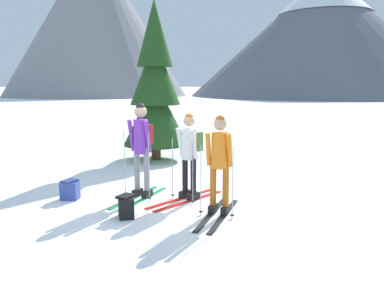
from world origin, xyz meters
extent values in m
plane|color=white|center=(0.00, 0.00, 0.00)|extent=(400.00, 400.00, 0.00)
cube|color=green|center=(-0.52, -0.12, 0.01)|extent=(0.19, 1.63, 0.02)
cube|color=green|center=(-0.74, -0.14, 0.01)|extent=(0.19, 1.63, 0.02)
cube|color=black|center=(-0.52, -0.02, 0.08)|extent=(0.13, 0.27, 0.12)
cylinder|color=gray|center=(-0.52, -0.02, 0.55)|extent=(0.11, 0.11, 0.87)
cube|color=black|center=(-0.74, -0.04, 0.08)|extent=(0.13, 0.27, 0.12)
cylinder|color=gray|center=(-0.74, -0.04, 0.55)|extent=(0.11, 0.11, 0.87)
cylinder|color=purple|center=(-0.63, -0.03, 1.19)|extent=(0.28, 0.28, 0.65)
sphere|color=tan|center=(-0.63, -0.03, 1.67)|extent=(0.23, 0.23, 0.23)
sphere|color=black|center=(-0.63, -0.03, 1.74)|extent=(0.18, 0.18, 0.18)
cylinder|color=purple|center=(-0.45, -0.08, 1.21)|extent=(0.09, 0.21, 0.62)
cylinder|color=purple|center=(-0.81, -0.10, 1.21)|extent=(0.09, 0.21, 0.62)
cylinder|color=#A5A5AD|center=(-0.35, -0.19, 0.65)|extent=(0.02, 0.02, 1.30)
cylinder|color=black|center=(-0.35, -0.19, 0.06)|extent=(0.07, 0.07, 0.01)
cylinder|color=#A5A5AD|center=(-0.89, -0.23, 0.65)|extent=(0.02, 0.02, 1.30)
cylinder|color=black|center=(-0.89, -0.23, 0.06)|extent=(0.07, 0.07, 0.01)
cube|color=maroon|center=(-0.64, 0.14, 1.22)|extent=(0.27, 0.18, 0.36)
cube|color=red|center=(0.32, 0.15, 0.01)|extent=(0.58, 1.71, 0.02)
cube|color=red|center=(0.11, 0.21, 0.01)|extent=(0.58, 1.71, 0.02)
cube|color=black|center=(0.35, 0.25, 0.08)|extent=(0.18, 0.28, 0.12)
cylinder|color=black|center=(0.35, 0.25, 0.51)|extent=(0.11, 0.11, 0.78)
cube|color=black|center=(0.13, 0.31, 0.08)|extent=(0.18, 0.28, 0.12)
cylinder|color=black|center=(0.13, 0.31, 0.51)|extent=(0.11, 0.11, 0.78)
cylinder|color=white|center=(0.24, 0.28, 1.08)|extent=(0.28, 0.28, 0.59)
sphere|color=tan|center=(0.24, 0.28, 1.51)|extent=(0.21, 0.21, 0.21)
sphere|color=#B76019|center=(0.24, 0.28, 1.57)|extent=(0.16, 0.16, 0.16)
cylinder|color=white|center=(0.40, 0.17, 1.09)|extent=(0.13, 0.21, 0.56)
cylinder|color=white|center=(0.05, 0.27, 1.09)|extent=(0.13, 0.21, 0.56)
cylinder|color=#A5A5AD|center=(0.45, 0.03, 0.59)|extent=(0.02, 0.02, 1.17)
cylinder|color=black|center=(0.45, 0.03, 0.06)|extent=(0.07, 0.07, 0.01)
cylinder|color=#A5A5AD|center=(-0.07, 0.18, 0.59)|extent=(0.02, 0.02, 1.17)
cylinder|color=black|center=(-0.07, 0.18, 0.06)|extent=(0.07, 0.07, 0.01)
cube|color=#4C7238|center=(0.29, 0.44, 1.10)|extent=(0.29, 0.23, 0.36)
cube|color=black|center=(1.21, -0.29, 0.01)|extent=(0.35, 1.73, 0.02)
cube|color=black|center=(0.99, -0.33, 0.01)|extent=(0.35, 1.73, 0.02)
cube|color=black|center=(1.19, -0.19, 0.08)|extent=(0.15, 0.27, 0.12)
cylinder|color=#B76019|center=(1.19, -0.19, 0.52)|extent=(0.11, 0.11, 0.80)
cube|color=black|center=(0.98, -0.23, 0.08)|extent=(0.15, 0.27, 0.12)
cylinder|color=#B76019|center=(0.98, -0.23, 0.52)|extent=(0.11, 0.11, 0.80)
cylinder|color=orange|center=(1.08, -0.21, 1.10)|extent=(0.28, 0.28, 0.60)
sphere|color=tan|center=(1.08, -0.21, 1.54)|extent=(0.22, 0.22, 0.22)
sphere|color=#B76019|center=(1.08, -0.21, 1.60)|extent=(0.16, 0.16, 0.16)
cylinder|color=orange|center=(1.27, -0.24, 1.11)|extent=(0.11, 0.21, 0.57)
cylinder|color=orange|center=(0.92, -0.30, 1.11)|extent=(0.11, 0.21, 0.57)
cylinder|color=#A5A5AD|center=(1.38, -0.35, 0.60)|extent=(0.02, 0.02, 1.20)
cylinder|color=black|center=(1.38, -0.35, 0.06)|extent=(0.07, 0.07, 0.01)
cylinder|color=#A5A5AD|center=(0.85, -0.43, 0.60)|extent=(0.02, 0.02, 1.20)
cylinder|color=black|center=(0.85, -0.43, 0.06)|extent=(0.07, 0.07, 0.01)
cube|color=#384C99|center=(1.06, -0.04, 1.13)|extent=(0.28, 0.20, 0.36)
cylinder|color=#51381E|center=(-2.46, 3.24, 0.44)|extent=(0.27, 0.27, 0.87)
cone|color=#1E4219|center=(-2.46, 3.24, 1.35)|extent=(1.86, 1.86, 1.84)
cone|color=#1E4219|center=(-2.46, 3.24, 2.51)|extent=(1.42, 1.42, 1.84)
cone|color=#1E4219|center=(-2.46, 3.24, 3.58)|extent=(1.02, 1.02, 1.84)
cube|color=#384C99|center=(-1.76, -0.80, 0.17)|extent=(0.39, 0.35, 0.34)
cube|color=navy|center=(-1.76, -0.80, 0.36)|extent=(0.22, 0.28, 0.04)
cube|color=black|center=(-0.20, -1.10, 0.17)|extent=(0.39, 0.40, 0.34)
cube|color=black|center=(-0.20, -1.10, 0.36)|extent=(0.22, 0.28, 0.04)
cone|color=gray|center=(-42.74, 46.12, 12.89)|extent=(30.91, 30.91, 25.78)
cone|color=slate|center=(-8.18, 63.61, 10.12)|extent=(44.72, 44.72, 20.24)
camera|label=1|loc=(3.62, -5.97, 2.20)|focal=35.88mm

